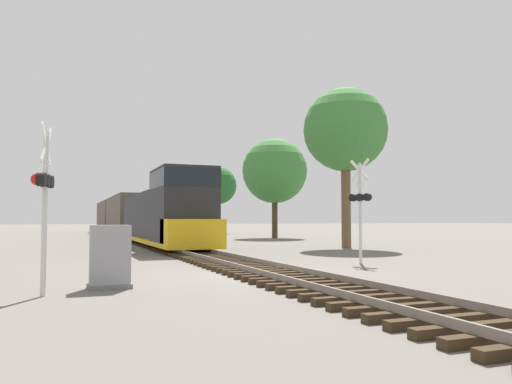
{
  "coord_description": "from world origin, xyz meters",
  "views": [
    {
      "loc": [
        -5.97,
        -14.6,
        1.71
      ],
      "look_at": [
        0.87,
        3.02,
        2.77
      ],
      "focal_mm": 35.0,
      "sensor_mm": 36.0,
      "label": 1
    }
  ],
  "objects": [
    {
      "name": "crossing_signal_near",
      "position": [
        -6.38,
        -2.38,
        2.41
      ],
      "size": [
        0.48,
        1.01,
        3.89
      ],
      "rotation": [
        0.0,
        0.0,
        -1.77
      ],
      "color": "silver",
      "rests_on": "ground"
    },
    {
      "name": "tree_deep_background",
      "position": [
        12.72,
        47.26,
        6.14
      ],
      "size": [
        4.91,
        4.91,
        8.64
      ],
      "color": "brown",
      "rests_on": "ground"
    },
    {
      "name": "tree_far_right",
      "position": [
        10.41,
        12.14,
        7.29
      ],
      "size": [
        5.23,
        5.23,
        9.97
      ],
      "color": "brown",
      "rests_on": "ground"
    },
    {
      "name": "ground_plane",
      "position": [
        0.0,
        0.0,
        0.0
      ],
      "size": [
        400.0,
        400.0,
        0.0
      ],
      "primitive_type": "plane",
      "color": "#666059"
    },
    {
      "name": "relay_cabinet",
      "position": [
        -4.84,
        -1.58,
        0.78
      ],
      "size": [
        1.07,
        0.61,
        1.59
      ],
      "color": "slate",
      "rests_on": "ground"
    },
    {
      "name": "freight_train",
      "position": [
        0.0,
        34.48,
        2.07
      ],
      "size": [
        2.92,
        52.51,
        4.44
      ],
      "color": "#232326",
      "rests_on": "ground"
    },
    {
      "name": "rail_track_bed",
      "position": [
        0.0,
        -0.0,
        0.14
      ],
      "size": [
        2.6,
        160.0,
        0.31
      ],
      "color": "#382819",
      "rests_on": "ground"
    },
    {
      "name": "crossing_signal_far",
      "position": [
        5.0,
        2.23,
        2.45
      ],
      "size": [
        0.59,
        1.0,
        4.13
      ],
      "rotation": [
        0.0,
        0.0,
        1.91
      ],
      "color": "silver",
      "rests_on": "ground"
    },
    {
      "name": "tree_mid_background",
      "position": [
        12.95,
        29.15,
        6.4
      ],
      "size": [
        6.22,
        6.22,
        9.53
      ],
      "color": "#473521",
      "rests_on": "ground"
    }
  ]
}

